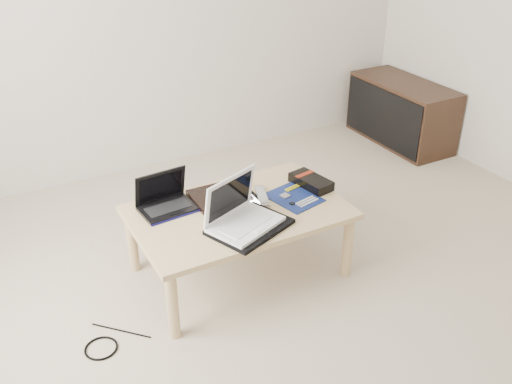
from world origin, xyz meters
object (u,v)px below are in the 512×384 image
white_laptop (240,215)px  gpu_box (311,182)px  netbook (166,201)px  media_cabinet (401,112)px  coffee_table (239,218)px

white_laptop → gpu_box: bearing=19.4°
netbook → media_cabinet: bearing=18.6°
coffee_table → netbook: netbook is taller
media_cabinet → netbook: netbook is taller
white_laptop → coffee_table: bearing=66.4°
gpu_box → media_cabinet: bearing=31.9°
media_cabinet → gpu_box: media_cabinet is taller
coffee_table → media_cabinet: size_ratio=1.22×
media_cabinet → gpu_box: size_ratio=3.38×
netbook → coffee_table: bearing=-30.8°
coffee_table → netbook: bearing=149.2°
netbook → white_laptop: bearing=-53.1°
media_cabinet → gpu_box: (-1.50, -0.93, 0.18)m
coffee_table → gpu_box: 0.48m
coffee_table → gpu_box: (0.48, 0.04, 0.08)m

